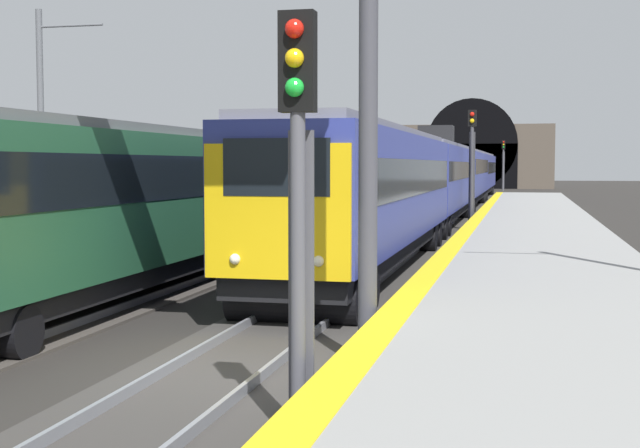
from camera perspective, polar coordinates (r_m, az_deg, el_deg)
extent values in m
plane|color=#282623|center=(12.84, -6.63, -9.95)|extent=(320.00, 320.00, 0.00)
cube|color=gray|center=(12.01, 14.72, -8.68)|extent=(112.00, 4.76, 0.96)
cube|color=yellow|center=(12.04, 4.53, -6.20)|extent=(112.00, 0.50, 0.01)
cube|color=#383533|center=(12.83, -6.64, -9.82)|extent=(160.00, 2.90, 0.06)
cube|color=gray|center=(13.06, -9.64, -9.13)|extent=(160.00, 0.07, 0.15)
cube|color=gray|center=(12.59, -3.52, -9.58)|extent=(160.00, 0.07, 0.15)
cube|color=navy|center=(24.51, 3.20, 2.46)|extent=(18.49, 2.83, 2.85)
cube|color=black|center=(24.50, 3.20, 3.09)|extent=(17.75, 2.86, 0.96)
cube|color=slate|center=(24.52, 3.21, 6.03)|extent=(17.94, 2.41, 0.20)
cube|color=black|center=(24.60, 3.18, -1.32)|extent=(18.12, 2.49, 0.54)
cylinder|color=black|center=(16.79, -1.68, -4.94)|extent=(0.98, 2.58, 0.98)
cylinder|color=black|center=(18.51, -0.24, -4.11)|extent=(0.98, 2.58, 0.98)
cylinder|color=black|center=(30.83, 5.23, -0.91)|extent=(0.98, 2.58, 0.98)
cylinder|color=black|center=(32.61, 5.67, -0.65)|extent=(0.98, 2.58, 0.98)
cube|color=#E5B20F|center=(15.47, -2.83, 0.81)|extent=(0.12, 2.69, 2.42)
cube|color=black|center=(15.40, -2.89, 3.73)|extent=(0.04, 1.96, 1.03)
sphere|color=#F2EACC|center=(15.29, -0.10, -2.45)|extent=(0.20, 0.20, 0.20)
sphere|color=#F2EACC|center=(15.71, -5.58, -2.30)|extent=(0.20, 0.20, 0.20)
cube|color=navy|center=(43.50, 7.58, 3.07)|extent=(18.49, 2.83, 2.85)
cube|color=black|center=(43.50, 7.59, 3.52)|extent=(17.75, 2.86, 0.80)
cube|color=slate|center=(43.50, 7.60, 5.08)|extent=(17.94, 2.41, 0.20)
cube|color=black|center=(43.55, 7.56, 0.93)|extent=(18.12, 2.49, 0.54)
cylinder|color=black|center=(35.45, 6.24, -0.29)|extent=(0.98, 2.58, 0.98)
cylinder|color=black|center=(37.23, 6.58, -0.09)|extent=(0.98, 2.58, 0.98)
cylinder|color=black|center=(49.92, 8.29, 0.91)|extent=(0.98, 2.58, 0.98)
cylinder|color=black|center=(51.71, 8.46, 1.01)|extent=(0.98, 2.58, 0.98)
cube|color=navy|center=(62.59, 9.30, 3.30)|extent=(18.49, 2.83, 2.85)
cube|color=black|center=(62.59, 9.30, 3.74)|extent=(17.75, 2.86, 0.95)
cube|color=slate|center=(62.59, 9.31, 4.70)|extent=(17.94, 2.41, 0.20)
cube|color=black|center=(62.63, 9.28, 1.81)|extent=(18.12, 2.49, 0.54)
cylinder|color=black|center=(54.53, 8.68, 1.16)|extent=(0.98, 2.58, 0.98)
cylinder|color=black|center=(56.32, 8.83, 1.24)|extent=(0.98, 2.58, 0.98)
cylinder|color=black|center=(68.96, 9.65, 1.71)|extent=(0.98, 2.58, 0.98)
cylinder|color=black|center=(70.76, 9.74, 1.77)|extent=(0.98, 2.58, 0.98)
cube|color=navy|center=(81.71, 10.21, 3.42)|extent=(18.49, 2.83, 2.85)
cube|color=black|center=(81.71, 10.22, 3.65)|extent=(17.75, 2.86, 0.97)
cube|color=slate|center=(81.71, 10.23, 4.49)|extent=(17.94, 2.41, 0.20)
cube|color=black|center=(81.74, 10.20, 2.28)|extent=(18.12, 2.49, 0.54)
cylinder|color=black|center=(73.62, 9.85, 1.85)|extent=(0.98, 2.58, 0.98)
cylinder|color=black|center=(75.42, 9.94, 1.90)|extent=(0.98, 2.58, 0.98)
cylinder|color=black|center=(88.09, 10.42, 2.17)|extent=(0.98, 2.58, 0.98)
cylinder|color=black|center=(89.88, 10.48, 2.20)|extent=(0.98, 2.58, 0.98)
cube|color=black|center=(43.52, 7.61, 5.80)|extent=(1.30, 1.68, 0.90)
cube|color=#235638|center=(21.29, -11.18, 1.84)|extent=(20.35, 2.81, 2.80)
cube|color=black|center=(21.28, -11.20, 3.09)|extent=(19.53, 2.84, 0.94)
cube|color=slate|center=(21.29, -11.24, 5.87)|extent=(19.73, 2.40, 0.20)
cube|color=black|center=(21.40, -11.13, -2.38)|extent=(19.94, 2.48, 0.49)
cylinder|color=black|center=(28.23, -5.07, -1.45)|extent=(0.89, 2.50, 0.88)
cylinder|color=black|center=(29.95, -4.00, -1.13)|extent=(0.89, 2.50, 0.88)
cube|color=#235638|center=(41.31, 0.91, 2.89)|extent=(20.35, 2.81, 2.80)
cube|color=black|center=(41.30, 0.91, 3.44)|extent=(19.53, 2.84, 0.85)
cube|color=slate|center=(41.31, 0.91, 4.96)|extent=(19.73, 2.40, 0.20)
cube|color=black|center=(41.36, 0.90, 0.70)|extent=(19.94, 2.48, 0.49)
cylinder|color=black|center=(32.95, -2.24, -0.67)|extent=(0.89, 2.50, 0.88)
cylinder|color=black|center=(34.69, -1.46, -0.43)|extent=(0.89, 2.50, 0.88)
cylinder|color=black|center=(48.13, 2.61, 0.78)|extent=(0.89, 2.50, 0.88)
cylinder|color=black|center=(49.90, 2.98, 0.89)|extent=(0.89, 2.50, 0.88)
cube|color=black|center=(41.32, 0.91, 5.73)|extent=(1.31, 1.64, 0.90)
cylinder|color=#4C4C54|center=(9.29, -1.45, -3.90)|extent=(0.16, 0.16, 3.62)
cube|color=black|center=(9.26, -1.47, 10.55)|extent=(0.20, 0.38, 1.05)
cube|color=#4C4C54|center=(9.42, -1.23, -3.78)|extent=(0.04, 0.28, 3.26)
sphere|color=red|center=(9.18, -1.69, 12.66)|extent=(0.20, 0.20, 0.20)
sphere|color=yellow|center=(9.14, -1.68, 10.80)|extent=(0.20, 0.20, 0.20)
sphere|color=green|center=(9.11, -1.68, 8.93)|extent=(0.20, 0.20, 0.20)
cylinder|color=#38383D|center=(40.44, 9.89, 2.91)|extent=(0.16, 0.16, 4.80)
cube|color=black|center=(40.49, 9.93, 6.83)|extent=(0.20, 0.38, 0.75)
cube|color=#38383D|center=(40.58, 9.90, 2.91)|extent=(0.04, 0.28, 4.32)
sphere|color=red|center=(40.37, 9.93, 7.09)|extent=(0.20, 0.20, 0.20)
sphere|color=yellow|center=(40.36, 9.92, 6.67)|extent=(0.20, 0.20, 0.20)
cylinder|color=#4C4C54|center=(102.88, 11.90, 3.46)|extent=(0.16, 0.16, 4.80)
cube|color=black|center=(102.90, 11.92, 5.09)|extent=(0.20, 0.38, 1.05)
cube|color=#4C4C54|center=(103.02, 11.90, 3.46)|extent=(0.04, 0.28, 4.32)
sphere|color=red|center=(102.78, 11.92, 5.27)|extent=(0.20, 0.20, 0.20)
sphere|color=yellow|center=(102.77, 11.92, 5.11)|extent=(0.20, 0.20, 0.20)
sphere|color=green|center=(102.77, 11.92, 4.94)|extent=(0.20, 0.20, 0.20)
cylinder|color=#3F3F47|center=(12.78, 3.17, 4.92)|extent=(0.28, 0.28, 6.60)
cube|color=#51473D|center=(113.81, 9.92, 4.37)|extent=(2.66, 20.49, 8.16)
cube|color=black|center=(112.42, 9.87, 3.75)|extent=(0.12, 11.47, 5.71)
cylinder|color=black|center=(112.46, 9.89, 5.20)|extent=(0.12, 11.47, 11.47)
cylinder|color=#595B60|center=(31.50, -17.78, 5.73)|extent=(0.22, 0.22, 8.34)
cylinder|color=#595B60|center=(31.25, -16.01, 12.36)|extent=(0.08, 2.36, 0.08)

